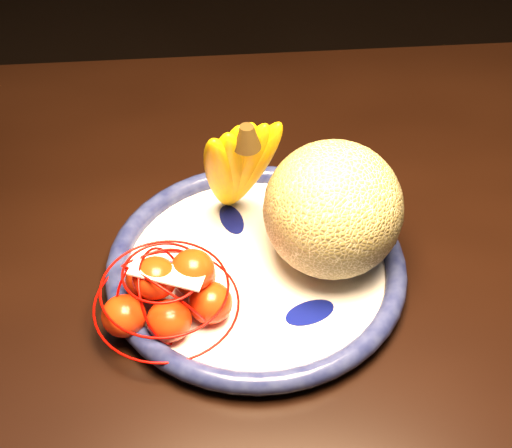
{
  "coord_description": "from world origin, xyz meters",
  "views": [
    {
      "loc": [
        0.16,
        -0.62,
        1.43
      ],
      "look_at": [
        0.17,
        -0.04,
        0.86
      ],
      "focal_mm": 55.0,
      "sensor_mm": 36.0,
      "label": 1
    }
  ],
  "objects_px": {
    "fruit_bowl": "(256,268)",
    "cantaloupe": "(333,210)",
    "dining_table": "(98,354)",
    "mandarin_bag": "(169,292)",
    "banana_bunch": "(236,163)"
  },
  "relations": [
    {
      "from": "cantaloupe",
      "to": "banana_bunch",
      "type": "relative_size",
      "value": 0.86
    },
    {
      "from": "fruit_bowl",
      "to": "mandarin_bag",
      "type": "distance_m",
      "value": 0.11
    },
    {
      "from": "fruit_bowl",
      "to": "banana_bunch",
      "type": "distance_m",
      "value": 0.11
    },
    {
      "from": "dining_table",
      "to": "cantaloupe",
      "type": "distance_m",
      "value": 0.31
    },
    {
      "from": "dining_table",
      "to": "fruit_bowl",
      "type": "height_order",
      "value": "fruit_bowl"
    },
    {
      "from": "fruit_bowl",
      "to": "mandarin_bag",
      "type": "height_order",
      "value": "mandarin_bag"
    },
    {
      "from": "dining_table",
      "to": "mandarin_bag",
      "type": "bearing_deg",
      "value": -15.19
    },
    {
      "from": "fruit_bowl",
      "to": "cantaloupe",
      "type": "height_order",
      "value": "cantaloupe"
    },
    {
      "from": "fruit_bowl",
      "to": "cantaloupe",
      "type": "xyz_separation_m",
      "value": [
        0.08,
        0.01,
        0.07
      ]
    },
    {
      "from": "fruit_bowl",
      "to": "cantaloupe",
      "type": "distance_m",
      "value": 0.11
    },
    {
      "from": "fruit_bowl",
      "to": "cantaloupe",
      "type": "bearing_deg",
      "value": 10.18
    },
    {
      "from": "cantaloupe",
      "to": "banana_bunch",
      "type": "bearing_deg",
      "value": 148.53
    },
    {
      "from": "dining_table",
      "to": "mandarin_bag",
      "type": "relative_size",
      "value": 10.58
    },
    {
      "from": "banana_bunch",
      "to": "mandarin_bag",
      "type": "relative_size",
      "value": 1.09
    },
    {
      "from": "banana_bunch",
      "to": "mandarin_bag",
      "type": "height_order",
      "value": "banana_bunch"
    }
  ]
}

